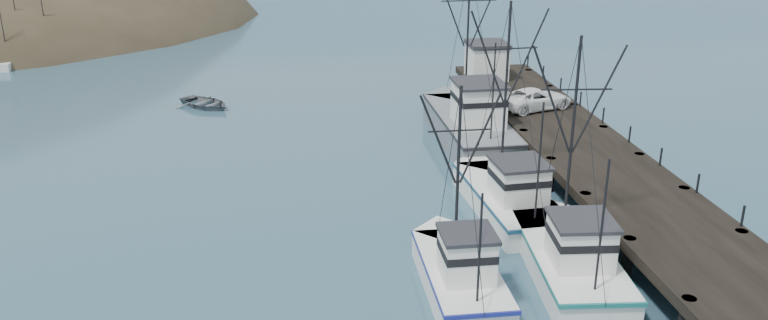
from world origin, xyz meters
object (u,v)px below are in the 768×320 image
(trawler_far, at_px, (507,195))
(work_vessel, at_px, (470,124))
(pier, at_px, (595,161))
(trawler_mid, at_px, (459,272))
(pier_shed, at_px, (487,60))
(trawler_near, at_px, (568,255))
(motorboat, at_px, (206,107))
(pickup_truck, at_px, (535,99))

(trawler_far, height_order, work_vessel, work_vessel)
(pier, height_order, trawler_far, trawler_far)
(pier, relative_size, trawler_mid, 4.81)
(trawler_mid, relative_size, work_vessel, 0.65)
(work_vessel, relative_size, pier_shed, 4.37)
(trawler_near, distance_m, trawler_mid, 5.24)
(pier, height_order, motorboat, pier)
(work_vessel, bearing_deg, trawler_far, -93.65)
(pickup_truck, bearing_deg, motorboat, 46.81)
(pier_shed, bearing_deg, motorboat, 175.67)
(trawler_mid, distance_m, work_vessel, 19.55)
(trawler_mid, relative_size, pier_shed, 2.86)
(trawler_near, relative_size, trawler_mid, 1.19)
(pier, bearing_deg, trawler_near, -118.64)
(pier, bearing_deg, motorboat, 139.84)
(pickup_truck, bearing_deg, work_vessel, 74.56)
(trawler_mid, bearing_deg, trawler_far, 60.37)
(pier, xyz_separation_m, pickup_truck, (-0.43, 9.31, 1.02))
(pier, xyz_separation_m, trawler_mid, (-10.10, -9.83, -0.87))
(trawler_near, distance_m, pier_shed, 27.35)
(pier, distance_m, trawler_near, 10.30)
(trawler_far, distance_m, motorboat, 27.98)
(trawler_far, xyz_separation_m, work_vessel, (0.71, 11.13, 0.41))
(pier_shed, bearing_deg, trawler_far, -101.80)
(work_vessel, xyz_separation_m, pier_shed, (3.49, 8.96, 2.19))
(trawler_mid, xyz_separation_m, trawler_far, (4.40, 7.74, 0.00))
(trawler_near, distance_m, pickup_truck, 18.95)
(pier, relative_size, trawler_far, 3.91)
(pier_shed, bearing_deg, trawler_mid, -107.17)
(pickup_truck, distance_m, motorboat, 25.23)
(trawler_mid, height_order, pier_shed, trawler_mid)
(pickup_truck, bearing_deg, pier_shed, -11.84)
(pickup_truck, bearing_deg, pier, 163.83)
(work_vessel, height_order, pickup_truck, work_vessel)
(work_vessel, bearing_deg, pickup_truck, 3.40)
(work_vessel, bearing_deg, trawler_near, -89.79)
(pier, xyz_separation_m, work_vessel, (-4.99, 9.04, -0.46))
(trawler_mid, bearing_deg, pickup_truck, 63.20)
(trawler_near, xyz_separation_m, work_vessel, (-0.07, 18.05, 0.41))
(trawler_near, bearing_deg, pier, 61.36)
(work_vessel, height_order, pier_shed, work_vessel)
(trawler_far, bearing_deg, pickup_truck, 65.21)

